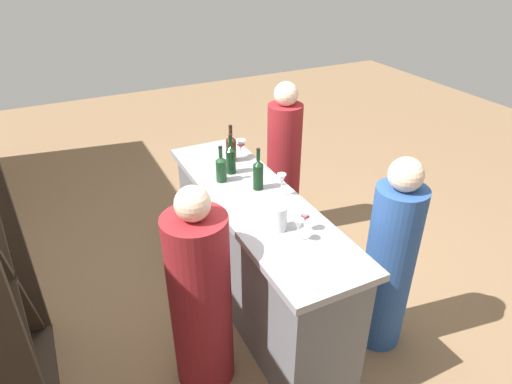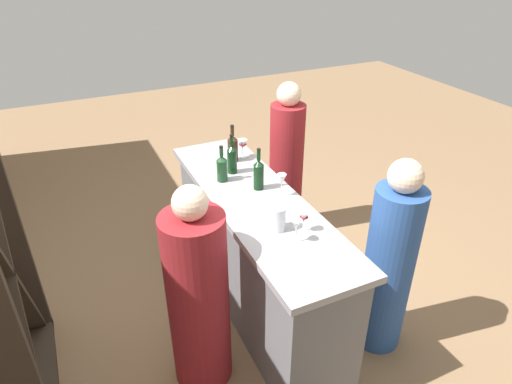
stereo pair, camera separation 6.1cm
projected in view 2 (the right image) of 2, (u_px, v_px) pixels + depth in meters
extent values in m
plane|color=#846647|center=(256.00, 302.00, 3.64)|extent=(12.00, 12.00, 0.00)
cube|color=slate|center=(256.00, 257.00, 3.41)|extent=(2.03, 0.52, 0.94)
cube|color=#99999E|center=(256.00, 201.00, 3.16)|extent=(2.11, 0.60, 0.05)
cube|color=#33281E|center=(35.00, 383.00, 2.96)|extent=(1.11, 0.28, 0.06)
cylinder|color=black|center=(259.00, 177.00, 3.22)|extent=(0.07, 0.07, 0.19)
cone|color=black|center=(259.00, 163.00, 3.16)|extent=(0.07, 0.07, 0.04)
cylinder|color=black|center=(259.00, 155.00, 3.13)|extent=(0.03, 0.03, 0.08)
cylinder|color=black|center=(259.00, 149.00, 3.11)|extent=(0.03, 0.03, 0.01)
cylinder|color=#193D1E|center=(222.00, 171.00, 3.33)|extent=(0.08, 0.08, 0.17)
cone|color=#193D1E|center=(222.00, 158.00, 3.28)|extent=(0.08, 0.08, 0.03)
cylinder|color=#193D1E|center=(221.00, 152.00, 3.26)|extent=(0.03, 0.03, 0.07)
cylinder|color=black|center=(221.00, 147.00, 3.24)|extent=(0.03, 0.03, 0.01)
cylinder|color=black|center=(232.00, 161.00, 3.44)|extent=(0.07, 0.07, 0.19)
cone|color=black|center=(232.00, 148.00, 3.38)|extent=(0.07, 0.07, 0.04)
cylinder|color=black|center=(232.00, 141.00, 3.36)|extent=(0.03, 0.03, 0.08)
cylinder|color=black|center=(231.00, 135.00, 3.33)|extent=(0.03, 0.03, 0.01)
cylinder|color=#331E0F|center=(233.00, 150.00, 3.62)|extent=(0.08, 0.08, 0.18)
cone|color=#331E0F|center=(232.00, 138.00, 3.57)|extent=(0.08, 0.08, 0.04)
cylinder|color=#331E0F|center=(232.00, 131.00, 3.54)|extent=(0.03, 0.03, 0.08)
cylinder|color=black|center=(232.00, 126.00, 3.52)|extent=(0.03, 0.03, 0.01)
cylinder|color=white|center=(243.00, 157.00, 3.73)|extent=(0.06, 0.06, 0.00)
cylinder|color=white|center=(243.00, 152.00, 3.71)|extent=(0.01, 0.01, 0.08)
cone|color=white|center=(243.00, 144.00, 3.67)|extent=(0.08, 0.08, 0.07)
cone|color=maroon|center=(243.00, 146.00, 3.68)|extent=(0.07, 0.07, 0.03)
cylinder|color=white|center=(281.00, 196.00, 3.17)|extent=(0.07, 0.07, 0.00)
cylinder|color=white|center=(281.00, 190.00, 3.15)|extent=(0.01, 0.01, 0.08)
cone|color=white|center=(282.00, 180.00, 3.11)|extent=(0.06, 0.06, 0.09)
cylinder|color=white|center=(303.00, 231.00, 2.80)|extent=(0.06, 0.06, 0.00)
cylinder|color=white|center=(303.00, 226.00, 2.78)|extent=(0.01, 0.01, 0.07)
cone|color=white|center=(304.00, 216.00, 2.75)|extent=(0.06, 0.06, 0.07)
cone|color=maroon|center=(304.00, 219.00, 2.76)|extent=(0.05, 0.05, 0.03)
cylinder|color=white|center=(295.00, 241.00, 2.70)|extent=(0.07, 0.07, 0.00)
cylinder|color=white|center=(296.00, 235.00, 2.68)|extent=(0.01, 0.01, 0.08)
cone|color=white|center=(296.00, 225.00, 2.64)|extent=(0.07, 0.07, 0.07)
cylinder|color=silver|center=(278.00, 218.00, 2.78)|extent=(0.10, 0.10, 0.16)
cylinder|color=#284C8C|center=(388.00, 271.00, 3.02)|extent=(0.36, 0.36, 1.26)
sphere|color=beige|center=(406.00, 176.00, 2.65)|extent=(0.22, 0.22, 0.22)
cylinder|color=maroon|center=(286.00, 171.00, 4.24)|extent=(0.38, 0.38, 1.30)
sphere|color=beige|center=(289.00, 94.00, 3.87)|extent=(0.22, 0.22, 0.22)
cylinder|color=maroon|center=(199.00, 302.00, 2.76)|extent=(0.46, 0.46, 1.26)
sphere|color=beige|center=(190.00, 203.00, 2.40)|extent=(0.20, 0.20, 0.20)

